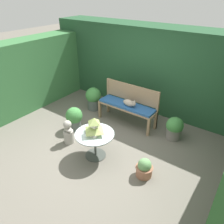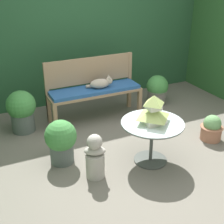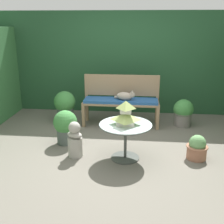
# 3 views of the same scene
# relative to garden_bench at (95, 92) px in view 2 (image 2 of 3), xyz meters

# --- Properties ---
(ground) EXTENTS (30.00, 30.00, 0.00)m
(ground) POSITION_rel_garden_bench_xyz_m (0.03, -1.13, -0.47)
(ground) COLOR #666056
(foliage_hedge_back) EXTENTS (6.40, 0.99, 2.26)m
(foliage_hedge_back) POSITION_rel_garden_bench_xyz_m (0.03, 1.36, 0.66)
(foliage_hedge_back) COLOR #234C2D
(foliage_hedge_back) RESTS_ON ground
(garden_bench) EXTENTS (1.53, 0.44, 0.54)m
(garden_bench) POSITION_rel_garden_bench_xyz_m (0.00, 0.00, 0.00)
(garden_bench) COLOR #937556
(garden_bench) RESTS_ON ground
(bench_backrest) EXTENTS (1.53, 0.06, 1.00)m
(bench_backrest) POSITION_rel_garden_bench_xyz_m (-0.00, 0.20, 0.26)
(bench_backrest) COLOR #937556
(bench_backrest) RESTS_ON ground
(cat) EXTENTS (0.42, 0.22, 0.21)m
(cat) POSITION_rel_garden_bench_xyz_m (0.09, -0.04, 0.16)
(cat) COLOR #A89989
(cat) RESTS_ON garden_bench
(patio_table) EXTENTS (0.80, 0.80, 0.57)m
(patio_table) POSITION_rel_garden_bench_xyz_m (0.17, -1.48, -0.02)
(patio_table) COLOR #424742
(patio_table) RESTS_ON ground
(pagoda_birdhouse) EXTENTS (0.35, 0.35, 0.36)m
(pagoda_birdhouse) POSITION_rel_garden_bench_xyz_m (0.17, -1.48, 0.25)
(pagoda_birdhouse) COLOR beige
(pagoda_birdhouse) RESTS_ON patio_table
(garden_bust) EXTENTS (0.30, 0.24, 0.58)m
(garden_bust) POSITION_rel_garden_bench_xyz_m (-0.61, -1.48, -0.21)
(garden_bust) COLOR #A39E93
(garden_bust) RESTS_ON ground
(potted_plant_patio_mid) EXTENTS (0.40, 0.40, 0.55)m
(potted_plant_patio_mid) POSITION_rel_garden_bench_xyz_m (1.26, 0.08, -0.19)
(potted_plant_patio_mid) COLOR slate
(potted_plant_patio_mid) RESTS_ON ground
(potted_plant_path_edge) EXTENTS (0.45, 0.45, 0.66)m
(potted_plant_path_edge) POSITION_rel_garden_bench_xyz_m (-1.18, 0.07, -0.12)
(potted_plant_path_edge) COLOR #4C5651
(potted_plant_path_edge) RESTS_ON ground
(potted_plant_hedge_corner) EXTENTS (0.41, 0.41, 0.59)m
(potted_plant_hedge_corner) POSITION_rel_garden_bench_xyz_m (-0.89, -1.00, -0.15)
(potted_plant_hedge_corner) COLOR #4C5651
(potted_plant_hedge_corner) RESTS_ON ground
(potted_plant_table_far) EXTENTS (0.34, 0.34, 0.39)m
(potted_plant_table_far) POSITION_rel_garden_bench_xyz_m (1.28, -1.38, -0.29)
(potted_plant_table_far) COLOR #9E664C
(potted_plant_table_far) RESTS_ON ground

